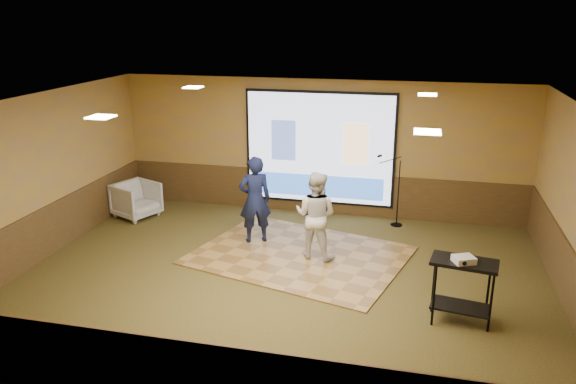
% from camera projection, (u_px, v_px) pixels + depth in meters
% --- Properties ---
extents(ground, '(9.00, 9.00, 0.00)m').
position_uv_depth(ground, '(282.00, 280.00, 9.57)').
color(ground, '#2E3518').
rests_on(ground, ground).
extents(room_shell, '(9.04, 7.04, 3.02)m').
position_uv_depth(room_shell, '(281.00, 161.00, 8.93)').
color(room_shell, '#A78245').
rests_on(room_shell, ground).
extents(wainscot_back, '(9.00, 0.04, 0.95)m').
position_uv_depth(wainscot_back, '(319.00, 192.00, 12.65)').
color(wainscot_back, '#433216').
rests_on(wainscot_back, ground).
extents(wainscot_front, '(9.00, 0.04, 0.95)m').
position_uv_depth(wainscot_front, '(206.00, 380.00, 6.20)').
color(wainscot_front, '#433216').
rests_on(wainscot_front, ground).
extents(wainscot_left, '(0.04, 7.00, 0.95)m').
position_uv_depth(wainscot_left, '(48.00, 231.00, 10.41)').
color(wainscot_left, '#433216').
rests_on(wainscot_left, ground).
extents(wainscot_right, '(0.04, 7.00, 0.95)m').
position_uv_depth(wainscot_right, '(570.00, 282.00, 8.44)').
color(wainscot_right, '#433216').
rests_on(wainscot_right, ground).
extents(projector_screen, '(3.32, 0.06, 2.52)m').
position_uv_depth(projector_screen, '(319.00, 150.00, 12.30)').
color(projector_screen, black).
rests_on(projector_screen, room_shell).
extents(downlight_nw, '(0.32, 0.32, 0.02)m').
position_uv_depth(downlight_nw, '(193.00, 87.00, 10.81)').
color(downlight_nw, '#FFE9BF').
rests_on(downlight_nw, room_shell).
extents(downlight_ne, '(0.32, 0.32, 0.02)m').
position_uv_depth(downlight_ne, '(427.00, 95.00, 9.85)').
color(downlight_ne, '#FFE9BF').
rests_on(downlight_ne, room_shell).
extents(downlight_sw, '(0.32, 0.32, 0.02)m').
position_uv_depth(downlight_sw, '(101.00, 117.00, 7.75)').
color(downlight_sw, '#FFE9BF').
rests_on(downlight_sw, room_shell).
extents(downlight_se, '(0.32, 0.32, 0.02)m').
position_uv_depth(downlight_se, '(427.00, 132.00, 6.79)').
color(downlight_se, '#FFE9BF').
rests_on(downlight_se, room_shell).
extents(dance_floor, '(4.33, 3.71, 0.03)m').
position_uv_depth(dance_floor, '(300.00, 255.00, 10.50)').
color(dance_floor, '#A3793C').
rests_on(dance_floor, ground).
extents(player_left, '(0.75, 0.65, 1.72)m').
position_uv_depth(player_left, '(255.00, 200.00, 10.86)').
color(player_left, '#131A3D').
rests_on(player_left, dance_floor).
extents(player_right, '(0.90, 0.76, 1.63)m').
position_uv_depth(player_right, '(316.00, 215.00, 10.17)').
color(player_right, silver).
rests_on(player_right, dance_floor).
extents(av_table, '(0.93, 0.49, 0.98)m').
position_uv_depth(av_table, '(463.00, 279.00, 8.07)').
color(av_table, black).
rests_on(av_table, ground).
extents(projector, '(0.36, 0.33, 0.09)m').
position_uv_depth(projector, '(464.00, 260.00, 7.91)').
color(projector, silver).
rests_on(projector, av_table).
extents(mic_stand, '(0.61, 0.25, 1.54)m').
position_uv_depth(mic_stand, '(395.00, 203.00, 11.88)').
color(mic_stand, black).
rests_on(mic_stand, ground).
extents(banquet_chair, '(1.13, 1.11, 0.78)m').
position_uv_depth(banquet_chair, '(136.00, 200.00, 12.40)').
color(banquet_chair, gray).
rests_on(banquet_chair, ground).
extents(duffel_bag, '(0.48, 0.40, 0.25)m').
position_uv_depth(duffel_bag, '(316.00, 210.00, 12.54)').
color(duffel_bag, black).
rests_on(duffel_bag, ground).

